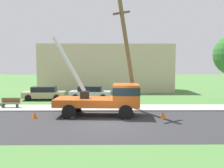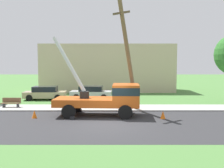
{
  "view_description": "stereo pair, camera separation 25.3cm",
  "coord_description": "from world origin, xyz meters",
  "px_view_note": "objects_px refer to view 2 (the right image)",
  "views": [
    {
      "loc": [
        -0.03,
        -16.38,
        3.91
      ],
      "look_at": [
        0.21,
        2.86,
        2.34
      ],
      "focal_mm": 41.58,
      "sensor_mm": 36.0,
      "label": 1
    },
    {
      "loc": [
        0.22,
        -16.38,
        3.91
      ],
      "look_at": [
        0.21,
        2.86,
        2.34
      ],
      "focal_mm": 41.58,
      "sensor_mm": 36.0,
      "label": 2
    }
  ],
  "objects_px": {
    "utility_truck": "(109,97)",
    "traffic_cone_behind": "(35,114)",
    "traffic_cone_ahead": "(163,115)",
    "parked_sedan_silver": "(91,93)",
    "parked_sedan_tan": "(45,93)",
    "park_bench": "(11,103)",
    "traffic_cone_curbside": "(127,109)",
    "leaning_utility_pole": "(128,55)"
  },
  "relations": [
    {
      "from": "park_bench",
      "to": "parked_sedan_silver",
      "type": "bearing_deg",
      "value": 41.28
    },
    {
      "from": "traffic_cone_behind",
      "to": "park_bench",
      "type": "height_order",
      "value": "park_bench"
    },
    {
      "from": "traffic_cone_ahead",
      "to": "traffic_cone_behind",
      "type": "xyz_separation_m",
      "value": [
        -9.09,
        0.2,
        0.0
      ]
    },
    {
      "from": "leaning_utility_pole",
      "to": "parked_sedan_silver",
      "type": "distance_m",
      "value": 8.98
    },
    {
      "from": "utility_truck",
      "to": "parked_sedan_silver",
      "type": "relative_size",
      "value": 1.5
    },
    {
      "from": "traffic_cone_behind",
      "to": "park_bench",
      "type": "xyz_separation_m",
      "value": [
        -3.21,
        4.05,
        0.18
      ]
    },
    {
      "from": "park_bench",
      "to": "traffic_cone_ahead",
      "type": "bearing_deg",
      "value": -19.04
    },
    {
      "from": "traffic_cone_curbside",
      "to": "utility_truck",
      "type": "bearing_deg",
      "value": -146.06
    },
    {
      "from": "traffic_cone_ahead",
      "to": "parked_sedan_silver",
      "type": "height_order",
      "value": "parked_sedan_silver"
    },
    {
      "from": "traffic_cone_ahead",
      "to": "parked_sedan_silver",
      "type": "xyz_separation_m",
      "value": [
        -5.84,
        9.92,
        0.43
      ]
    },
    {
      "from": "park_bench",
      "to": "traffic_cone_behind",
      "type": "bearing_deg",
      "value": -51.55
    },
    {
      "from": "traffic_cone_curbside",
      "to": "parked_sedan_tan",
      "type": "xyz_separation_m",
      "value": [
        -8.31,
        7.42,
        0.43
      ]
    },
    {
      "from": "leaning_utility_pole",
      "to": "traffic_cone_behind",
      "type": "relative_size",
      "value": 15.76
    },
    {
      "from": "traffic_cone_ahead",
      "to": "parked_sedan_tan",
      "type": "relative_size",
      "value": 0.13
    },
    {
      "from": "traffic_cone_ahead",
      "to": "park_bench",
      "type": "distance_m",
      "value": 13.01
    },
    {
      "from": "traffic_cone_curbside",
      "to": "park_bench",
      "type": "relative_size",
      "value": 0.35
    },
    {
      "from": "traffic_cone_curbside",
      "to": "park_bench",
      "type": "xyz_separation_m",
      "value": [
        -9.91,
        2.17,
        0.18
      ]
    },
    {
      "from": "utility_truck",
      "to": "parked_sedan_tan",
      "type": "height_order",
      "value": "utility_truck"
    },
    {
      "from": "traffic_cone_curbside",
      "to": "parked_sedan_silver",
      "type": "distance_m",
      "value": 8.58
    },
    {
      "from": "traffic_cone_ahead",
      "to": "parked_sedan_tan",
      "type": "xyz_separation_m",
      "value": [
        -10.7,
        9.49,
        0.43
      ]
    },
    {
      "from": "park_bench",
      "to": "parked_sedan_tan",
      "type": "bearing_deg",
      "value": 73.05
    },
    {
      "from": "utility_truck",
      "to": "traffic_cone_behind",
      "type": "xyz_separation_m",
      "value": [
        -5.24,
        -0.89,
        -1.13
      ]
    },
    {
      "from": "leaning_utility_pole",
      "to": "park_bench",
      "type": "distance_m",
      "value": 10.91
    },
    {
      "from": "traffic_cone_behind",
      "to": "utility_truck",
      "type": "bearing_deg",
      "value": 9.65
    },
    {
      "from": "utility_truck",
      "to": "traffic_cone_curbside",
      "type": "height_order",
      "value": "utility_truck"
    },
    {
      "from": "utility_truck",
      "to": "traffic_cone_ahead",
      "type": "height_order",
      "value": "utility_truck"
    },
    {
      "from": "traffic_cone_behind",
      "to": "parked_sedan_tan",
      "type": "xyz_separation_m",
      "value": [
        -1.61,
        9.29,
        0.43
      ]
    },
    {
      "from": "traffic_cone_ahead",
      "to": "park_bench",
      "type": "height_order",
      "value": "park_bench"
    },
    {
      "from": "utility_truck",
      "to": "parked_sedan_silver",
      "type": "distance_m",
      "value": 9.07
    },
    {
      "from": "traffic_cone_behind",
      "to": "traffic_cone_curbside",
      "type": "xyz_separation_m",
      "value": [
        6.7,
        1.87,
        0.0
      ]
    },
    {
      "from": "utility_truck",
      "to": "parked_sedan_silver",
      "type": "height_order",
      "value": "utility_truck"
    },
    {
      "from": "parked_sedan_tan",
      "to": "parked_sedan_silver",
      "type": "relative_size",
      "value": 0.99
    },
    {
      "from": "utility_truck",
      "to": "parked_sedan_silver",
      "type": "bearing_deg",
      "value": 102.72
    },
    {
      "from": "leaning_utility_pole",
      "to": "parked_sedan_tan",
      "type": "xyz_separation_m",
      "value": [
        -8.39,
        6.89,
        -3.82
      ]
    },
    {
      "from": "traffic_cone_ahead",
      "to": "traffic_cone_behind",
      "type": "distance_m",
      "value": 9.09
    },
    {
      "from": "utility_truck",
      "to": "traffic_cone_behind",
      "type": "bearing_deg",
      "value": -170.35
    },
    {
      "from": "traffic_cone_ahead",
      "to": "parked_sedan_silver",
      "type": "distance_m",
      "value": 11.52
    },
    {
      "from": "parked_sedan_silver",
      "to": "traffic_cone_ahead",
      "type": "bearing_deg",
      "value": -59.5
    },
    {
      "from": "traffic_cone_ahead",
      "to": "traffic_cone_curbside",
      "type": "xyz_separation_m",
      "value": [
        -2.39,
        2.07,
        0.0
      ]
    },
    {
      "from": "utility_truck",
      "to": "traffic_cone_ahead",
      "type": "distance_m",
      "value": 4.16
    },
    {
      "from": "utility_truck",
      "to": "parked_sedan_tan",
      "type": "distance_m",
      "value": 10.86
    },
    {
      "from": "leaning_utility_pole",
      "to": "traffic_cone_curbside",
      "type": "xyz_separation_m",
      "value": [
        -0.08,
        -0.53,
        -4.25
      ]
    }
  ]
}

